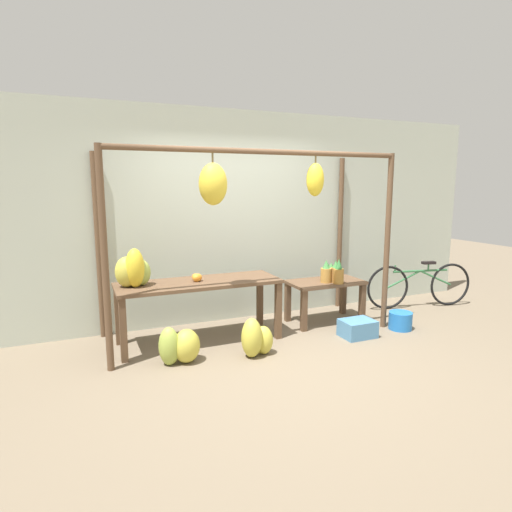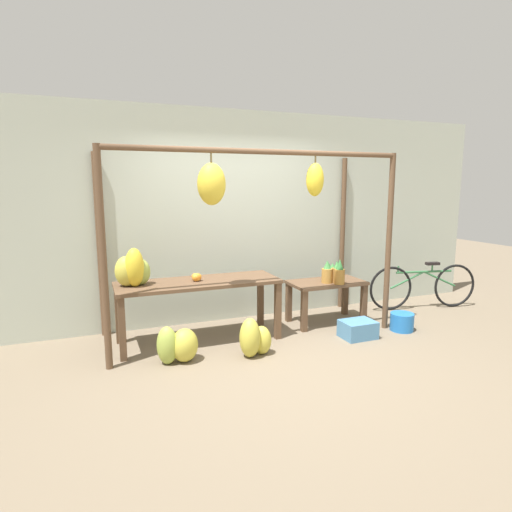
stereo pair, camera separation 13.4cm
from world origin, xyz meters
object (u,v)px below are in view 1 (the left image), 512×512
(orange_pile, at_px, (197,278))
(banana_pile_ground_right, at_px, (256,339))
(blue_bucket, at_px, (400,321))
(parked_bicycle, at_px, (420,285))
(pineapple_cluster, at_px, (332,273))
(banana_pile_ground_left, at_px, (180,346))
(banana_pile_on_table, at_px, (134,271))
(fruit_crate_white, at_px, (358,328))

(orange_pile, height_order, banana_pile_ground_right, orange_pile)
(blue_bucket, distance_m, parked_bicycle, 1.19)
(orange_pile, distance_m, parked_bicycle, 3.48)
(orange_pile, bearing_deg, blue_bucket, -13.40)
(orange_pile, relative_size, blue_bucket, 0.58)
(orange_pile, height_order, pineapple_cluster, pineapple_cluster)
(banana_pile_ground_left, relative_size, parked_bicycle, 0.31)
(banana_pile_ground_right, bearing_deg, blue_bucket, 2.09)
(orange_pile, xyz_separation_m, banana_pile_ground_left, (-0.34, -0.54, -0.58))
(blue_bucket, height_order, parked_bicycle, parked_bicycle)
(banana_pile_on_table, xyz_separation_m, banana_pile_ground_left, (0.36, -0.56, -0.72))
(orange_pile, relative_size, banana_pile_ground_left, 0.33)
(orange_pile, height_order, fruit_crate_white, orange_pile)
(banana_pile_ground_right, xyz_separation_m, blue_bucket, (2.05, 0.07, -0.08))
(banana_pile_on_table, bearing_deg, orange_pile, -1.97)
(banana_pile_on_table, xyz_separation_m, orange_pile, (0.70, -0.02, -0.14))
(blue_bucket, xyz_separation_m, parked_bicycle, (0.95, 0.68, 0.23))
(pineapple_cluster, relative_size, fruit_crate_white, 1.04)
(banana_pile_ground_left, distance_m, banana_pile_ground_right, 0.81)
(banana_pile_ground_left, relative_size, banana_pile_ground_right, 1.14)
(fruit_crate_white, distance_m, parked_bicycle, 1.78)
(orange_pile, bearing_deg, fruit_crate_white, -18.44)
(orange_pile, xyz_separation_m, blue_bucket, (2.50, -0.60, -0.66))
(banana_pile_on_table, distance_m, parked_bicycle, 4.19)
(banana_pile_ground_left, height_order, fruit_crate_white, banana_pile_ground_left)
(pineapple_cluster, height_order, banana_pile_ground_left, pineapple_cluster)
(banana_pile_ground_right, relative_size, blue_bucket, 1.53)
(banana_pile_on_table, xyz_separation_m, pineapple_cluster, (2.52, -0.05, -0.22))
(pineapple_cluster, bearing_deg, banana_pile_on_table, 178.86)
(fruit_crate_white, bearing_deg, orange_pile, 161.56)
(parked_bicycle, bearing_deg, blue_bucket, -144.53)
(fruit_crate_white, bearing_deg, parked_bicycle, 23.06)
(banana_pile_ground_right, bearing_deg, orange_pile, 124.14)
(banana_pile_on_table, relative_size, banana_pile_ground_left, 0.86)
(banana_pile_ground_left, relative_size, fruit_crate_white, 1.27)
(banana_pile_ground_left, relative_size, blue_bucket, 1.74)
(banana_pile_ground_left, height_order, parked_bicycle, parked_bicycle)
(banana_pile_ground_left, height_order, blue_bucket, banana_pile_ground_left)
(banana_pile_on_table, height_order, parked_bicycle, banana_pile_on_table)
(pineapple_cluster, bearing_deg, banana_pile_ground_left, -166.62)
(orange_pile, distance_m, banana_pile_ground_left, 0.87)
(banana_pile_on_table, distance_m, pineapple_cluster, 2.53)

